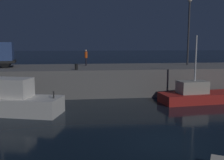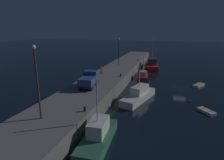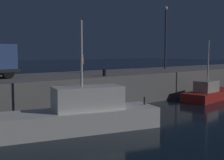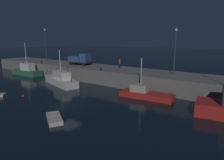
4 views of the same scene
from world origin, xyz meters
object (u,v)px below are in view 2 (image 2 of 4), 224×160
lamp_post_east (119,49)px  utility_truck (89,80)px  rowboat_white_mid (206,111)px  lamp_post_west (37,77)px  bollard_central (138,60)px  fishing_trawler_red (143,75)px  bollard_west (121,75)px  fishing_boat_orange (98,136)px  mooring_buoy_near (189,101)px  fishing_boat_blue (139,95)px  bollard_east (85,109)px  fishing_boat_white (152,64)px  dinghy_orange_near (199,85)px  dockworker (101,69)px

lamp_post_east → utility_truck: lamp_post_east is taller
rowboat_white_mid → utility_truck: size_ratio=0.52×
lamp_post_west → bollard_central: 41.67m
fishing_trawler_red → bollard_west: (-10.57, 3.19, 2.26)m
fishing_boat_orange → mooring_buoy_near: fishing_boat_orange is taller
fishing_boat_blue → rowboat_white_mid: fishing_boat_blue is taller
fishing_boat_orange → bollard_west: bearing=7.7°
bollard_east → lamp_post_west: bearing=129.7°
lamp_post_west → bollard_east: size_ratio=14.38×
fishing_boat_orange → mooring_buoy_near: size_ratio=21.45×
lamp_post_east → fishing_trawler_red: bearing=-102.8°
fishing_trawler_red → fishing_boat_white: (12.81, -0.86, 0.55)m
mooring_buoy_near → lamp_post_west: size_ratio=0.05×
dinghy_orange_near → dockworker: dockworker is taller
lamp_post_west → bollard_east: 6.57m
fishing_boat_blue → dockworker: size_ratio=5.55×
lamp_post_east → utility_truck: (-20.60, -0.40, -3.00)m
bollard_central → lamp_post_east: bearing=155.3°
bollard_west → bollard_central: bearing=-0.5°
fishing_boat_orange → fishing_boat_white: bearing=-1.9°
fishing_boat_white → bollard_west: (-23.38, 4.06, 1.71)m
fishing_boat_orange → bollard_west: fishing_boat_orange is taller
fishing_boat_orange → dinghy_orange_near: (26.26, -13.26, -0.72)m
lamp_post_west → mooring_buoy_near: bearing=-44.7°
rowboat_white_mid → bollard_west: bearing=64.0°
fishing_trawler_red → lamp_post_east: 9.44m
fishing_trawler_red → mooring_buoy_near: size_ratio=20.85×
fishing_boat_orange → bollard_central: 40.35m
fishing_boat_white → dinghy_orange_near: 20.57m
fishing_boat_white → mooring_buoy_near: bearing=-161.4°
dockworker → utility_truck: bearing=-172.3°
fishing_trawler_red → bollard_west: 11.27m
fishing_trawler_red → bollard_east: bearing=173.9°
fishing_boat_white → utility_truck: (-31.85, 7.38, 2.68)m
fishing_trawler_red → dinghy_orange_near: bearing=-107.3°
fishing_trawler_red → lamp_post_east: lamp_post_east is taller
fishing_trawler_red → mooring_buoy_near: 17.47m
mooring_buoy_near → lamp_post_west: lamp_post_west is taller
dinghy_orange_near → rowboat_white_mid: dinghy_orange_near is taller
rowboat_white_mid → bollard_east: (-10.10, 15.10, 2.68)m
dinghy_orange_near → bollard_west: bearing=112.5°
lamp_post_west → lamp_post_east: size_ratio=1.11×
dockworker → fishing_trawler_red: bearing=-39.3°
fishing_trawler_red → utility_truck: bearing=161.1°
fishing_boat_white → fishing_boat_orange: bearing=178.1°
lamp_post_west → dockworker: size_ratio=4.68×
fishing_boat_blue → mooring_buoy_near: fishing_boat_blue is taller
rowboat_white_mid → utility_truck: (-1.01, 18.61, 3.65)m
rowboat_white_mid → bollard_central: size_ratio=5.38×
fishing_boat_white → lamp_post_west: 45.14m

